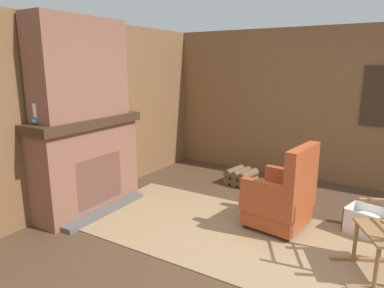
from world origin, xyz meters
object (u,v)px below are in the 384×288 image
firewood_stack (241,176)px  oil_lamp_vase (37,117)px  laundry_basket (367,222)px  storage_case (92,110)px  armchair (282,198)px

firewood_stack → oil_lamp_vase: size_ratio=2.06×
laundry_basket → storage_case: size_ratio=1.88×
armchair → firewood_stack: bearing=-41.5°
oil_lamp_vase → armchair: bearing=29.9°
oil_lamp_vase → laundry_basket: bearing=27.6°
armchair → oil_lamp_vase: bearing=37.8°
laundry_basket → oil_lamp_vase: bearing=-152.4°
armchair → storage_case: 2.60m
laundry_basket → storage_case: bearing=-164.5°
armchair → firewood_stack: (-0.98, 1.15, -0.24)m
firewood_stack → oil_lamp_vase: oil_lamp_vase is taller
oil_lamp_vase → storage_case: 0.80m
firewood_stack → laundry_basket: 2.02m
firewood_stack → oil_lamp_vase: 3.09m
storage_case → oil_lamp_vase: bearing=-90.0°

